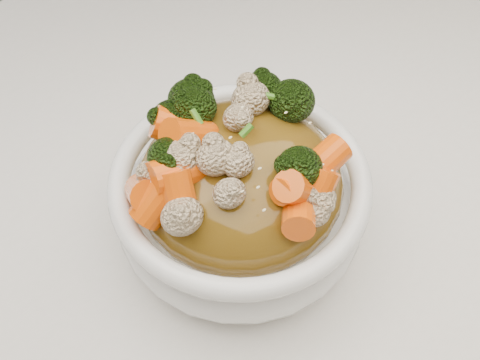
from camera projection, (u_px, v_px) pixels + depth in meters
tablecloth at (177, 232)px, 0.50m from camera, size 1.20×0.80×0.04m
bowl at (240, 202)px, 0.45m from camera, size 0.26×0.26×0.08m
sauce_base at (240, 182)px, 0.43m from camera, size 0.20×0.20×0.09m
carrots at (240, 132)px, 0.38m from camera, size 0.20×0.20×0.05m
broccoli at (240, 133)px, 0.38m from camera, size 0.20×0.20×0.04m
cauliflower at (240, 135)px, 0.39m from camera, size 0.20×0.20×0.03m
scallions at (240, 131)px, 0.38m from camera, size 0.15×0.15×0.02m
sesame_seeds at (240, 131)px, 0.38m from camera, size 0.18×0.18×0.01m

